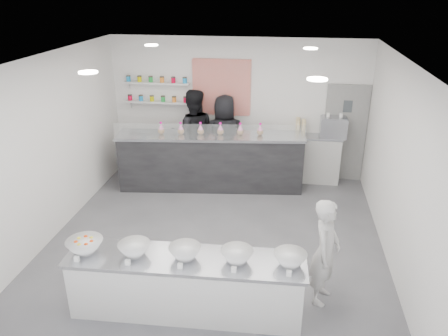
% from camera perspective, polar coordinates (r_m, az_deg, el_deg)
% --- Properties ---
extents(floor, '(6.00, 6.00, 0.00)m').
position_cam_1_polar(floor, '(7.41, -1.23, -9.70)').
color(floor, '#515156').
rests_on(floor, ground).
extents(ceiling, '(6.00, 6.00, 0.00)m').
position_cam_1_polar(ceiling, '(6.31, -1.46, 13.87)').
color(ceiling, white).
rests_on(ceiling, floor).
extents(back_wall, '(5.50, 0.00, 5.50)m').
position_cam_1_polar(back_wall, '(9.54, 1.80, 7.79)').
color(back_wall, white).
rests_on(back_wall, floor).
extents(left_wall, '(0.00, 6.00, 6.00)m').
position_cam_1_polar(left_wall, '(7.66, -22.06, 2.21)').
color(left_wall, white).
rests_on(left_wall, floor).
extents(right_wall, '(0.00, 6.00, 6.00)m').
position_cam_1_polar(right_wall, '(6.83, 22.03, -0.24)').
color(right_wall, white).
rests_on(right_wall, floor).
extents(back_door, '(0.88, 0.04, 2.10)m').
position_cam_1_polar(back_door, '(9.65, 15.47, 4.35)').
color(back_door, gray).
rests_on(back_door, floor).
extents(pattern_panel, '(1.25, 0.03, 1.20)m').
position_cam_1_polar(pattern_panel, '(9.45, -0.33, 10.47)').
color(pattern_panel, red).
rests_on(pattern_panel, back_wall).
extents(jar_shelf_lower, '(1.45, 0.22, 0.04)m').
position_cam_1_polar(jar_shelf_lower, '(9.77, -8.62, 8.53)').
color(jar_shelf_lower, silver).
rests_on(jar_shelf_lower, back_wall).
extents(jar_shelf_upper, '(1.45, 0.22, 0.04)m').
position_cam_1_polar(jar_shelf_upper, '(9.68, -8.77, 10.94)').
color(jar_shelf_upper, silver).
rests_on(jar_shelf_upper, back_wall).
extents(preserve_jars, '(1.45, 0.10, 0.56)m').
position_cam_1_polar(preserve_jars, '(9.69, -8.75, 10.10)').
color(preserve_jars, red).
rests_on(preserve_jars, jar_shelf_lower).
extents(downlight_0, '(0.24, 0.24, 0.02)m').
position_cam_1_polar(downlight_0, '(5.80, -17.33, 11.85)').
color(downlight_0, white).
rests_on(downlight_0, ceiling).
extents(downlight_1, '(0.24, 0.24, 0.02)m').
position_cam_1_polar(downlight_1, '(5.25, 12.08, 11.28)').
color(downlight_1, white).
rests_on(downlight_1, ceiling).
extents(downlight_2, '(0.24, 0.24, 0.02)m').
position_cam_1_polar(downlight_2, '(8.19, -9.47, 15.55)').
color(downlight_2, white).
rests_on(downlight_2, ceiling).
extents(downlight_3, '(0.24, 0.24, 0.02)m').
position_cam_1_polar(downlight_3, '(7.81, 11.23, 15.08)').
color(downlight_3, white).
rests_on(downlight_3, ceiling).
extents(prep_counter, '(3.06, 0.81, 0.83)m').
position_cam_1_polar(prep_counter, '(5.85, -4.95, -14.96)').
color(prep_counter, beige).
rests_on(prep_counter, floor).
extents(back_bar, '(3.85, 1.12, 1.18)m').
position_cam_1_polar(back_bar, '(9.05, -1.73, 0.85)').
color(back_bar, black).
rests_on(back_bar, floor).
extents(sneeze_guard, '(3.72, 0.44, 0.32)m').
position_cam_1_polar(sneeze_guard, '(8.49, -1.94, 4.69)').
color(sneeze_guard, white).
rests_on(sneeze_guard, back_bar).
extents(espresso_ledge, '(1.38, 0.44, 1.03)m').
position_cam_1_polar(espresso_ledge, '(9.59, 10.80, 1.25)').
color(espresso_ledge, beige).
rests_on(espresso_ledge, floor).
extents(espresso_machine, '(0.54, 0.38, 0.42)m').
position_cam_1_polar(espresso_machine, '(9.38, 14.09, 5.16)').
color(espresso_machine, '#93969E').
rests_on(espresso_machine, espresso_ledge).
extents(cup_stacks, '(0.25, 0.24, 0.34)m').
position_cam_1_polar(cup_stacks, '(9.35, 9.97, 5.21)').
color(cup_stacks, '#D2B783').
rests_on(cup_stacks, espresso_ledge).
extents(prep_bowls, '(3.03, 0.63, 0.16)m').
position_cam_1_polar(prep_bowls, '(5.56, -5.12, -10.93)').
color(prep_bowls, white).
rests_on(prep_bowls, prep_counter).
extents(label_cards, '(2.66, 0.04, 0.07)m').
position_cam_1_polar(label_cards, '(5.18, -6.73, -14.52)').
color(label_cards, white).
rests_on(label_cards, prep_counter).
extents(cookie_bags, '(2.14, 0.38, 0.25)m').
position_cam_1_polar(cookie_bags, '(8.81, -1.79, 5.16)').
color(cookie_bags, pink).
rests_on(cookie_bags, back_bar).
extents(woman_prep, '(0.50, 0.63, 1.50)m').
position_cam_1_polar(woman_prep, '(5.98, 13.08, -10.63)').
color(woman_prep, beige).
rests_on(woman_prep, floor).
extents(staff_left, '(1.09, 0.93, 1.98)m').
position_cam_1_polar(staff_left, '(9.44, -4.03, 4.35)').
color(staff_left, black).
rests_on(staff_left, floor).
extents(staff_right, '(1.02, 0.77, 1.88)m').
position_cam_1_polar(staff_right, '(9.35, 0.09, 3.90)').
color(staff_right, black).
rests_on(staff_right, floor).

